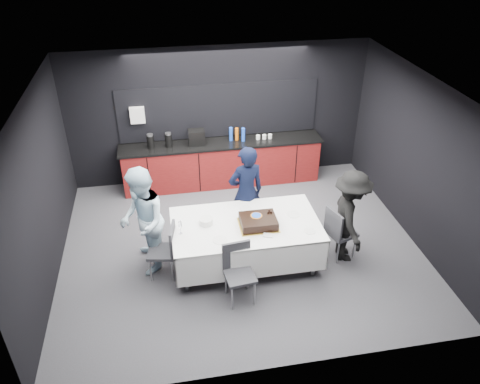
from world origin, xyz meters
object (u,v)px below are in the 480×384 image
Objects in this scene: cake_assembly at (258,222)px; champagne_flute at (180,225)px; plate_stack at (206,221)px; person_right at (350,217)px; party_table at (246,230)px; chair_near at (238,268)px; chair_left at (166,247)px; person_center at (246,193)px; chair_right at (338,230)px; person_left at (142,221)px.

cake_assembly is 1.21m from champagne_flute.
person_right is (2.27, -0.24, -0.03)m from plate_stack.
person_right is (1.66, -0.15, 0.16)m from party_table.
chair_near is 2.02m from person_right.
chair_near is at bearing 114.88° from person_right.
person_right is (2.68, -0.06, -0.14)m from champagne_flute.
chair_left reaches higher than party_table.
party_table is 10.36× the size of champagne_flute.
plate_stack is 0.12× the size of person_center.
chair_left is at bearing 179.27° from chair_right.
chair_right is 0.54× the size of person_center.
party_table is at bearing 67.30° from person_center.
person_right is at bearing -6.05° from plate_stack.
champagne_flute is at bearing 139.68° from chair_near.
champagne_flute is (-0.41, -0.18, 0.11)m from plate_stack.
champagne_flute is at bearing -175.36° from party_table.
party_table is 1.52m from chair_right.
plate_stack is 2.15m from chair_right.
person_center is at bearing 35.55° from champagne_flute.
champagne_flute is at bearing 60.17° from person_left.
person_right is (3.24, -0.32, -0.09)m from person_left.
chair_near is 1.58m from person_center.
person_left is at bearing 142.75° from chair_left.
chair_left is 2.93m from person_right.
chair_left is at bearing 19.05° from person_center.
chair_left is 2.76m from chair_right.
person_left reaches higher than person_center.
champagne_flute is 0.47m from chair_left.
cake_assembly is at bearing 56.40° from chair_near.
chair_near reaches higher than party_table.
champagne_flute is at bearing -156.46° from plate_stack.
person_right is at bearing 137.79° from person_center.
cake_assembly is 1.36m from chair_right.
person_left is at bearing 174.77° from chair_right.
plate_stack is at bearing 14.86° from chair_left.
plate_stack is at bearing 166.71° from cake_assembly.
champagne_flute reaches higher than chair_right.
champagne_flute reaches higher than chair_near.
chair_near is (-0.25, -0.74, -0.11)m from party_table.
cake_assembly reaches higher than chair_right.
chair_right is (1.33, -0.02, -0.32)m from cake_assembly.
champagne_flute is (-1.20, 0.01, 0.08)m from cake_assembly.
chair_right is 0.31m from person_right.
person_left is at bearing 175.50° from plate_stack.
chair_near is 1.65m from person_left.
chair_right is at bearing -4.20° from party_table.
champagne_flute is 0.24× the size of chair_left.
champagne_flute reaches higher than plate_stack.
chair_right is 1.64m from person_center.
person_center is 1.08× the size of person_right.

